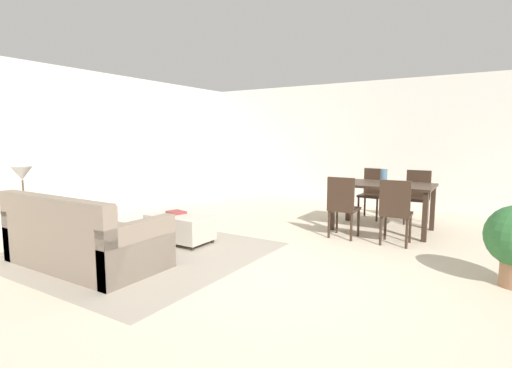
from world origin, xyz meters
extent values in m
plane|color=beige|center=(0.00, 0.00, 0.00)|extent=(10.80, 10.80, 0.00)
cube|color=silver|center=(0.00, 5.00, 1.35)|extent=(9.00, 0.12, 2.70)
cube|color=silver|center=(-4.50, 0.50, 1.35)|extent=(0.12, 11.00, 2.70)
cube|color=gray|center=(-1.97, -0.20, 0.00)|extent=(3.00, 2.80, 0.01)
cube|color=gray|center=(-2.11, -0.83, 0.21)|extent=(1.92, 0.95, 0.42)
cube|color=gray|center=(-2.11, -1.22, 0.64)|extent=(1.92, 0.16, 0.44)
cube|color=gray|center=(-3.01, -0.83, 0.31)|extent=(0.14, 0.95, 0.62)
cube|color=gray|center=(-1.22, -0.83, 0.31)|extent=(0.14, 0.95, 0.62)
cube|color=gray|center=(-2.61, -0.97, 0.60)|extent=(0.36, 0.11, 0.36)
cube|color=beige|center=(-2.11, -0.97, 0.60)|extent=(0.35, 0.11, 0.36)
cube|color=gray|center=(-1.62, -0.97, 0.60)|extent=(0.36, 0.13, 0.36)
cube|color=#B7AD9E|center=(-1.82, 0.44, 0.23)|extent=(0.92, 0.52, 0.34)
cylinder|color=#332319|center=(-2.24, 0.65, 0.03)|extent=(0.05, 0.05, 0.06)
cylinder|color=#332319|center=(-1.41, 0.65, 0.03)|extent=(0.05, 0.05, 0.06)
cylinder|color=#332319|center=(-2.24, 0.23, 0.03)|extent=(0.05, 0.05, 0.06)
cylinder|color=#332319|center=(-1.41, 0.23, 0.03)|extent=(0.05, 0.05, 0.06)
cube|color=brown|center=(-3.38, -0.87, 0.57)|extent=(0.40, 0.40, 0.03)
cylinder|color=brown|center=(-3.55, -0.70, 0.28)|extent=(0.04, 0.04, 0.56)
cylinder|color=brown|center=(-3.21, -0.70, 0.28)|extent=(0.04, 0.04, 0.56)
cylinder|color=brown|center=(-3.55, -1.04, 0.28)|extent=(0.04, 0.04, 0.56)
cylinder|color=brown|center=(-3.21, -1.04, 0.28)|extent=(0.04, 0.04, 0.56)
cylinder|color=brown|center=(-3.38, -0.87, 0.60)|extent=(0.16, 0.16, 0.02)
cylinder|color=brown|center=(-3.38, -0.87, 0.77)|extent=(0.02, 0.02, 0.32)
cone|color=silver|center=(-3.38, -0.87, 1.02)|extent=(0.26, 0.26, 0.18)
cube|color=#332319|center=(0.44, 2.72, 0.74)|extent=(1.51, 0.93, 0.04)
cube|color=#332319|center=(-0.26, 3.12, 0.36)|extent=(0.07, 0.07, 0.72)
cube|color=#332319|center=(1.13, 3.12, 0.36)|extent=(0.07, 0.07, 0.72)
cube|color=#332319|center=(-0.26, 2.31, 0.36)|extent=(0.07, 0.07, 0.72)
cube|color=#332319|center=(1.13, 2.31, 0.36)|extent=(0.07, 0.07, 0.72)
cube|color=#332319|center=(0.06, 1.96, 0.43)|extent=(0.40, 0.40, 0.04)
cube|color=#332319|center=(0.06, 1.78, 0.69)|extent=(0.40, 0.04, 0.47)
cylinder|color=#332319|center=(-0.11, 2.13, 0.21)|extent=(0.04, 0.04, 0.41)
cylinder|color=#332319|center=(0.23, 2.13, 0.21)|extent=(0.04, 0.04, 0.41)
cylinder|color=#332319|center=(-0.11, 1.79, 0.21)|extent=(0.04, 0.04, 0.41)
cylinder|color=#332319|center=(0.23, 1.79, 0.21)|extent=(0.04, 0.04, 0.41)
cube|color=#332319|center=(0.80, 1.98, 0.43)|extent=(0.42, 0.42, 0.04)
cube|color=#332319|center=(0.81, 1.80, 0.69)|extent=(0.40, 0.06, 0.47)
cylinder|color=#332319|center=(0.63, 2.14, 0.21)|extent=(0.04, 0.04, 0.41)
cylinder|color=#332319|center=(0.97, 2.16, 0.21)|extent=(0.04, 0.04, 0.41)
cylinder|color=#332319|center=(0.64, 1.80, 0.21)|extent=(0.04, 0.04, 0.41)
cylinder|color=#332319|center=(0.98, 1.82, 0.21)|extent=(0.04, 0.04, 0.41)
cube|color=#332319|center=(0.05, 3.47, 0.43)|extent=(0.42, 0.42, 0.04)
cube|color=#332319|center=(0.06, 3.65, 0.69)|extent=(0.40, 0.06, 0.47)
cylinder|color=#332319|center=(0.21, 3.29, 0.21)|extent=(0.04, 0.04, 0.41)
cylinder|color=#332319|center=(-0.13, 3.31, 0.21)|extent=(0.04, 0.04, 0.41)
cylinder|color=#332319|center=(0.23, 3.63, 0.21)|extent=(0.04, 0.04, 0.41)
cylinder|color=#332319|center=(-0.11, 3.65, 0.21)|extent=(0.04, 0.04, 0.41)
cube|color=#332319|center=(0.83, 3.48, 0.43)|extent=(0.42, 0.42, 0.04)
cube|color=#332319|center=(0.82, 3.66, 0.69)|extent=(0.40, 0.07, 0.47)
cylinder|color=#332319|center=(1.01, 3.32, 0.21)|extent=(0.04, 0.04, 0.41)
cylinder|color=#332319|center=(0.67, 3.30, 0.21)|extent=(0.04, 0.04, 0.41)
cylinder|color=#332319|center=(0.99, 3.66, 0.21)|extent=(0.04, 0.04, 0.41)
cylinder|color=#332319|center=(0.65, 3.64, 0.21)|extent=(0.04, 0.04, 0.41)
cylinder|color=slate|center=(0.44, 2.71, 0.88)|extent=(0.10, 0.10, 0.23)
cube|color=maroon|center=(-1.95, 0.50, 0.42)|extent=(0.30, 0.26, 0.03)
camera|label=1|loc=(1.91, -3.54, 1.50)|focal=26.95mm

